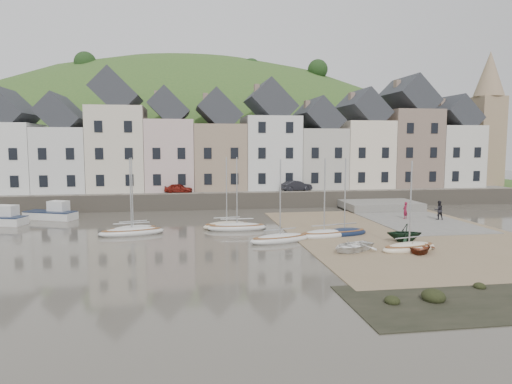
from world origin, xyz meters
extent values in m
plane|color=#4A453A|center=(0.00, 0.00, 0.00)|extent=(160.00, 160.00, 0.00)
cube|color=#345923|center=(0.00, 32.00, 0.75)|extent=(90.00, 30.00, 1.50)
cube|color=slate|center=(0.00, 20.50, 1.55)|extent=(70.00, 7.00, 0.10)
cube|color=slate|center=(0.00, 17.00, 0.90)|extent=(70.00, 1.20, 1.80)
cube|color=#7F6A4D|center=(11.00, 0.00, 0.03)|extent=(18.00, 26.00, 0.06)
cube|color=slate|center=(15.00, 8.00, 0.06)|extent=(8.00, 18.00, 0.12)
ellipsoid|color=#345923|center=(-5.00, 60.00, -18.00)|extent=(134.40, 84.00, 84.00)
cylinder|color=#382619|center=(-22.00, 48.00, 18.00)|extent=(0.50, 0.50, 3.00)
sphere|color=#213D19|center=(-22.00, 48.00, 20.50)|extent=(3.60, 3.60, 3.60)
cylinder|color=#382619|center=(-8.00, 52.00, 18.00)|extent=(0.50, 0.50, 3.00)
sphere|color=#213D19|center=(-8.00, 52.00, 20.50)|extent=(3.60, 3.60, 3.60)
cylinder|color=#382619|center=(6.00, 50.00, 18.00)|extent=(0.50, 0.50, 3.00)
sphere|color=#213D19|center=(6.00, 50.00, 20.50)|extent=(3.60, 3.60, 3.60)
cylinder|color=#382619|center=(18.00, 49.00, 18.00)|extent=(0.50, 0.50, 3.00)
sphere|color=#213D19|center=(18.00, 49.00, 20.50)|extent=(3.60, 3.60, 3.60)
cube|color=silver|center=(-26.00, 24.00, 5.50)|extent=(6.00, 8.00, 8.00)
cube|color=silver|center=(-20.05, 24.00, 5.25)|extent=(5.80, 8.00, 7.50)
cube|color=gray|center=(-21.50, 24.00, 11.92)|extent=(0.60, 0.90, 1.40)
cube|color=beige|center=(-13.90, 24.00, 6.50)|extent=(6.40, 8.00, 10.00)
cube|color=gray|center=(-15.50, 24.00, 14.73)|extent=(0.60, 0.90, 1.40)
cube|color=#C8ABA6|center=(-7.85, 24.00, 5.75)|extent=(5.60, 8.00, 8.50)
cube|color=gray|center=(-9.25, 24.00, 12.82)|extent=(0.60, 0.90, 1.40)
cube|color=gray|center=(-1.90, 24.00, 5.50)|extent=(6.20, 8.00, 8.00)
cube|color=gray|center=(-3.45, 24.00, 12.62)|extent=(0.60, 0.90, 1.40)
cube|color=silver|center=(4.55, 24.00, 6.00)|extent=(6.60, 8.00, 9.00)
cube|color=gray|center=(2.90, 24.00, 13.83)|extent=(0.60, 0.90, 1.40)
cube|color=#B5B0A5|center=(10.80, 24.00, 5.25)|extent=(5.80, 8.00, 7.50)
cube|color=gray|center=(9.35, 24.00, 11.92)|extent=(0.60, 0.90, 1.40)
cube|color=beige|center=(16.75, 24.00, 5.75)|extent=(6.00, 8.00, 8.50)
cube|color=gray|center=(15.25, 24.00, 13.02)|extent=(0.60, 0.90, 1.40)
cube|color=#7F6A5B|center=(23.00, 24.00, 6.50)|extent=(6.40, 8.00, 10.00)
cube|color=gray|center=(21.40, 24.00, 14.73)|extent=(0.60, 0.90, 1.40)
cube|color=silver|center=(29.15, 24.00, 5.50)|extent=(5.80, 8.00, 8.00)
cube|color=gray|center=(27.70, 24.00, 12.42)|extent=(0.60, 0.90, 1.40)
cube|color=#997F60|center=(34.55, 24.00, 7.50)|extent=(3.50, 3.50, 12.00)
cone|color=#997F60|center=(34.55, 24.00, 16.50)|extent=(4.00, 4.00, 6.00)
ellipsoid|color=silver|center=(-10.41, 3.49, 0.20)|extent=(5.33, 2.55, 0.84)
ellipsoid|color=brown|center=(-10.41, 3.49, 0.42)|extent=(4.90, 2.33, 0.20)
cylinder|color=#B2B5B7|center=(-10.41, 3.49, 3.30)|extent=(0.10, 0.10, 5.60)
cylinder|color=#B2B5B7|center=(-10.41, 3.49, 0.95)|extent=(2.77, 0.67, 0.08)
ellipsoid|color=silver|center=(-10.37, 4.33, 0.20)|extent=(4.30, 2.64, 0.84)
ellipsoid|color=brown|center=(-10.37, 4.33, 0.42)|extent=(3.95, 2.41, 0.20)
cylinder|color=#B2B5B7|center=(-10.37, 4.33, 3.30)|extent=(0.10, 0.10, 5.60)
cylinder|color=#B2B5B7|center=(-10.37, 4.33, 0.95)|extent=(2.14, 0.74, 0.08)
ellipsoid|color=beige|center=(-2.67, 5.10, 0.20)|extent=(4.27, 2.06, 0.84)
ellipsoid|color=brown|center=(-2.67, 5.10, 0.42)|extent=(3.93, 1.88, 0.20)
cylinder|color=#B2B5B7|center=(-2.67, 5.10, 3.30)|extent=(0.10, 0.10, 5.60)
cylinder|color=#B2B5B7|center=(-2.67, 5.10, 0.95)|extent=(2.25, 0.40, 0.08)
ellipsoid|color=silver|center=(-1.88, 4.25, 0.20)|extent=(5.03, 1.60, 0.84)
ellipsoid|color=brown|center=(-1.88, 4.25, 0.42)|extent=(4.63, 1.45, 0.20)
cylinder|color=#B2B5B7|center=(-1.88, 4.25, 3.30)|extent=(0.10, 0.10, 5.60)
cylinder|color=#B2B5B7|center=(-1.88, 4.25, 0.95)|extent=(2.75, 0.13, 0.08)
ellipsoid|color=silver|center=(0.71, -0.97, 0.20)|extent=(5.09, 2.80, 0.84)
ellipsoid|color=brown|center=(0.71, -0.97, 0.42)|extent=(4.67, 2.56, 0.20)
cylinder|color=#B2B5B7|center=(0.71, -0.97, 3.30)|extent=(0.10, 0.10, 5.60)
cylinder|color=#B2B5B7|center=(0.71, -0.97, 0.95)|extent=(2.59, 0.83, 0.08)
ellipsoid|color=#121E3A|center=(6.21, 0.58, 0.20)|extent=(4.10, 2.25, 0.84)
ellipsoid|color=brown|center=(6.21, 0.58, 0.42)|extent=(3.77, 2.05, 0.20)
cylinder|color=#B2B5B7|center=(6.21, 0.58, 3.30)|extent=(0.10, 0.10, 5.60)
cylinder|color=#B2B5B7|center=(6.21, 0.58, 0.95)|extent=(2.11, 0.51, 0.08)
ellipsoid|color=silver|center=(4.41, 0.12, 0.20)|extent=(4.12, 2.15, 0.84)
ellipsoid|color=brown|center=(4.41, 0.12, 0.42)|extent=(3.78, 1.96, 0.20)
cylinder|color=#B2B5B7|center=(4.41, 0.12, 3.30)|extent=(0.10, 0.10, 5.60)
cylinder|color=#B2B5B7|center=(4.41, 0.12, 0.95)|extent=(2.14, 0.45, 0.08)
ellipsoid|color=beige|center=(8.72, -5.21, 0.20)|extent=(4.50, 2.47, 0.84)
ellipsoid|color=brown|center=(8.72, -5.21, 0.42)|extent=(4.13, 2.26, 0.20)
cylinder|color=#B2B5B7|center=(8.72, -5.21, 3.30)|extent=(0.10, 0.10, 5.60)
cylinder|color=#B2B5B7|center=(8.72, -5.21, 0.95)|extent=(2.30, 0.64, 0.08)
cube|color=silver|center=(-22.09, 10.41, 1.20)|extent=(2.07, 1.69, 1.00)
cube|color=silver|center=(-18.97, 12.67, 0.35)|extent=(5.29, 3.60, 0.70)
cube|color=#121E3A|center=(-18.97, 12.67, 0.72)|extent=(5.22, 3.60, 0.08)
cube|color=silver|center=(-18.28, 12.97, 1.20)|extent=(2.10, 1.81, 1.00)
imported|color=white|center=(4.84, -4.84, 0.41)|extent=(4.09, 3.70, 0.69)
imported|color=black|center=(9.71, -2.49, 0.72)|extent=(2.87, 2.59, 1.33)
imported|color=maroon|center=(9.14, -5.73, 0.37)|extent=(3.30, 3.66, 0.62)
imported|color=maroon|center=(14.52, 6.99, 0.91)|extent=(0.69, 0.65, 1.59)
imported|color=black|center=(17.36, 5.99, 1.01)|extent=(0.93, 0.76, 1.77)
imported|color=maroon|center=(-6.84, 19.50, 2.14)|extent=(3.36, 1.85, 1.08)
imported|color=black|center=(6.95, 19.50, 2.23)|extent=(4.02, 2.52, 1.25)
cube|color=black|center=(8.00, -15.00, 0.03)|extent=(14.00, 6.00, 0.05)
ellipsoid|color=black|center=(5.06, -14.75, 0.22)|extent=(1.08, 1.18, 0.70)
ellipsoid|color=black|center=(3.01, -14.81, 0.14)|extent=(0.71, 0.78, 0.46)
ellipsoid|color=black|center=(8.32, -13.41, 0.12)|extent=(0.59, 0.64, 0.38)
camera|label=1|loc=(-6.28, -34.14, 7.27)|focal=32.73mm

